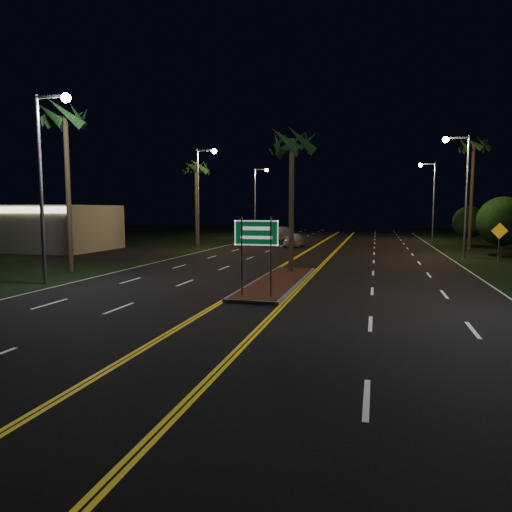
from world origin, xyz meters
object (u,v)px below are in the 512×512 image
(car_near, at_px, (294,238))
(warning_sign, at_px, (499,236))
(streetlight_left_near, at_px, (47,167))
(palm_median, at_px, (292,143))
(shrub_mid, at_px, (503,221))
(streetlight_left_far, at_px, (258,194))
(shrub_far, at_px, (469,222))
(median_island, at_px, (278,282))
(commercial_building, at_px, (27,227))
(streetlight_right_far, at_px, (431,192))
(palm_left_near, at_px, (65,119))
(streetlight_left_mid, at_px, (202,187))
(highway_sign, at_px, (256,240))
(streetlight_right_mid, at_px, (462,182))
(palm_right_far, at_px, (474,147))
(car_far, at_px, (279,233))
(palm_left_far, at_px, (196,168))

(car_near, distance_m, warning_sign, 18.52)
(warning_sign, bearing_deg, streetlight_left_near, -151.42)
(palm_median, distance_m, shrub_mid, 19.97)
(streetlight_left_far, relative_size, shrub_far, 2.27)
(median_island, height_order, streetlight_left_near, streetlight_left_near)
(commercial_building, relative_size, palm_median, 1.81)
(streetlight_left_far, height_order, streetlight_right_far, same)
(median_island, height_order, palm_median, palm_median)
(streetlight_left_far, xyz_separation_m, car_near, (7.41, -14.47, -4.85))
(median_island, bearing_deg, car_near, 98.10)
(palm_left_near, bearing_deg, streetlight_left_far, 87.00)
(streetlight_right_far, bearing_deg, streetlight_left_mid, -139.70)
(highway_sign, height_order, warning_sign, highway_sign)
(streetlight_left_mid, height_order, streetlight_right_far, same)
(commercial_building, distance_m, streetlight_right_mid, 36.85)
(shrub_mid, bearing_deg, streetlight_left_far, 140.90)
(highway_sign, xyz_separation_m, shrub_mid, (14.00, 21.20, 0.32))
(palm_right_far, xyz_separation_m, car_far, (-19.23, 7.93, -8.24))
(highway_sign, distance_m, palm_left_near, 14.92)
(streetlight_left_mid, xyz_separation_m, palm_right_far, (23.41, 6.00, 3.49))
(streetlight_right_far, height_order, palm_left_near, palm_left_near)
(commercial_building, bearing_deg, streetlight_right_far, 31.01)
(palm_left_near, relative_size, car_near, 2.03)
(shrub_mid, xyz_separation_m, car_far, (-20.43, 13.93, -1.82))
(streetlight_right_mid, xyz_separation_m, car_near, (-13.82, 7.53, -4.85))
(palm_right_far, distance_m, shrub_mid, 8.87)
(streetlight_right_far, relative_size, palm_median, 1.08)
(streetlight_left_far, distance_m, streetlight_right_far, 21.32)
(commercial_building, bearing_deg, car_far, 42.51)
(highway_sign, xyz_separation_m, warning_sign, (13.00, 17.82, -0.63))
(palm_left_near, height_order, shrub_mid, palm_left_near)
(streetlight_left_near, bearing_deg, shrub_far, 52.66)
(palm_right_far, xyz_separation_m, shrub_mid, (1.20, -6.00, -6.42))
(commercial_building, bearing_deg, highway_sign, -33.48)
(palm_left_near, xyz_separation_m, car_far, (6.07, 29.93, -7.77))
(highway_sign, relative_size, streetlight_right_mid, 0.36)
(palm_median, bearing_deg, streetlight_left_far, 107.58)
(highway_sign, distance_m, palm_left_far, 28.77)
(streetlight_right_far, distance_m, shrub_far, 7.56)
(highway_sign, height_order, streetlight_left_far, streetlight_left_far)
(streetlight_left_far, height_order, shrub_mid, streetlight_left_far)
(streetlight_right_far, xyz_separation_m, palm_left_near, (-23.11, -34.00, 3.02))
(streetlight_right_far, relative_size, shrub_mid, 1.95)
(shrub_mid, xyz_separation_m, shrub_far, (-0.20, 12.00, -0.39))
(highway_sign, height_order, car_far, highway_sign)
(warning_sign, bearing_deg, streetlight_right_mid, 143.40)
(commercial_building, xyz_separation_m, streetlight_right_mid, (36.61, 2.01, 3.65))
(streetlight_left_far, distance_m, palm_median, 35.18)
(warning_sign, bearing_deg, commercial_building, 174.37)
(streetlight_left_mid, bearing_deg, warning_sign, -8.15)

